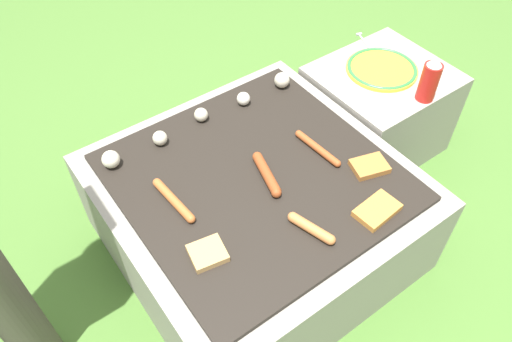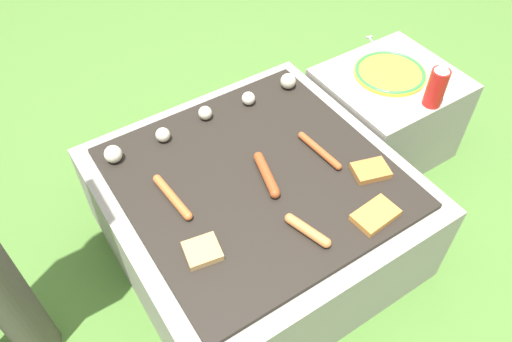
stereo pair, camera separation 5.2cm
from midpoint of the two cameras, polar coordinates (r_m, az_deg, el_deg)
The scene contains 14 objects.
ground_plane at distance 1.82m, azimuth -0.82°, elevation -8.25°, with size 14.00×14.00×0.00m, color #47702D.
grill at distance 1.67m, azimuth -0.89°, elevation -4.76°, with size 0.89×0.89×0.37m.
side_ledge at distance 2.08m, azimuth 12.95°, elevation 6.74°, with size 0.48×0.44×0.37m.
sausage_front_center at distance 1.51m, azimuth 0.25°, elevation -0.36°, with size 0.07×0.18×0.03m.
sausage_back_left at distance 1.39m, azimuth 5.27°, elevation -6.54°, with size 0.06×0.15×0.03m.
sausage_front_left at distance 1.47m, azimuth -10.41°, elevation -3.31°, with size 0.04×0.20×0.03m.
sausage_back_center at distance 1.60m, azimuth 6.13°, elevation 2.59°, with size 0.03×0.20×0.02m.
bread_slice_right at distance 1.35m, azimuth -6.66°, elevation -9.33°, with size 0.11×0.10×0.02m.
bread_slice_left at distance 1.46m, azimuth 12.69°, elevation -4.41°, with size 0.14×0.09×0.02m.
bread_slice_center at distance 1.57m, azimuth 11.93°, elevation 0.52°, with size 0.13×0.11×0.02m.
mushroom_row at distance 1.69m, azimuth -7.03°, elevation 6.15°, with size 0.73×0.07×0.06m.
plate_colorful at distance 1.97m, azimuth 13.45°, elevation 11.29°, with size 0.27×0.27×0.02m.
condiment_bottle at distance 1.84m, azimuth 18.47°, elevation 9.86°, with size 0.06×0.06×0.17m.
fork_utensil at distance 2.10m, azimuth 11.94°, elevation 13.82°, with size 0.09×0.20×0.01m.
Camera 1 is at (-0.60, -0.82, 1.51)m, focal length 35.00 mm.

